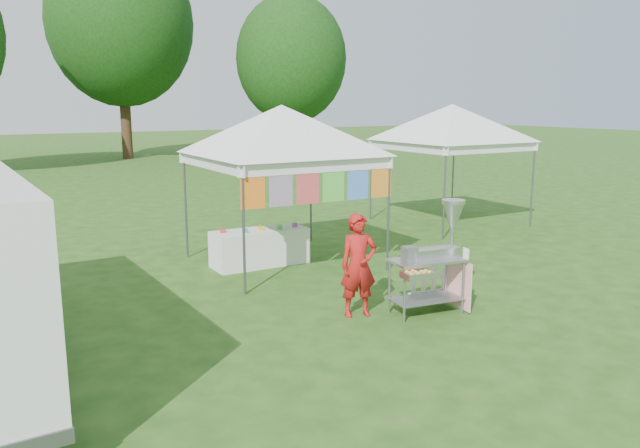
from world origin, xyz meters
TOP-DOWN VIEW (x-y plane):
  - ground at (0.00, 0.00)m, footprint 120.00×120.00m
  - canopy_main at (0.00, 3.49)m, footprint 4.24×4.24m
  - canopy_right at (5.50, 5.00)m, footprint 4.24×4.24m
  - tree_mid at (3.00, 28.00)m, footprint 7.60×7.60m
  - tree_right at (10.00, 22.00)m, footprint 5.60×5.60m
  - donut_cart at (0.65, -0.16)m, footprint 1.27×0.79m
  - vendor at (-0.42, 0.31)m, footprint 0.62×0.49m
  - picket_fence at (1.00, 0.19)m, footprint 1.07×0.18m
  - display_table at (-0.43, 3.64)m, footprint 1.80×0.70m

SIDE VIEW (x-z plane):
  - ground at x=0.00m, z-range 0.00..0.00m
  - picket_fence at x=1.00m, z-range 0.01..0.57m
  - display_table at x=-0.43m, z-range 0.00..0.68m
  - vendor at x=-0.42m, z-range 0.00..1.50m
  - donut_cart at x=0.65m, z-range 0.15..1.80m
  - canopy_main at x=0.00m, z-range 1.26..4.71m
  - canopy_right at x=5.50m, z-range 1.27..4.72m
  - tree_right at x=10.00m, z-range 0.97..9.39m
  - tree_mid at x=3.00m, z-range 1.38..12.90m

